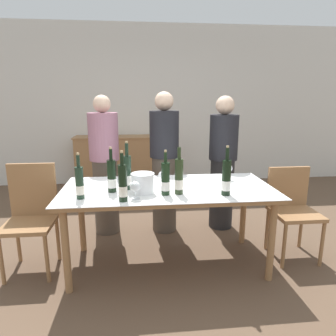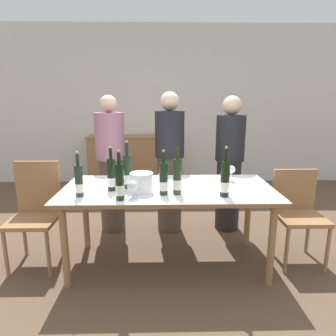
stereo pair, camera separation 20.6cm
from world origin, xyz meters
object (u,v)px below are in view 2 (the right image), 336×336
Objects in this scene: chair_left_end at (36,207)px; person_host at (111,165)px; wine_glass_2 at (121,180)px; chair_right_end at (297,209)px; ice_bucket at (142,182)px; wine_bottle_1 at (128,172)px; wine_bottle_5 at (120,183)px; wine_bottle_0 at (177,177)px; wine_bottle_2 at (112,176)px; wine_bottle_4 at (225,180)px; person_guest_left at (170,164)px; wine_glass_1 at (231,170)px; wine_bottle_6 at (164,180)px; wine_glass_0 at (133,186)px; dining_table at (168,195)px; sideboard_cabinet at (132,161)px; person_guest_right at (229,165)px; wine_bottle_3 at (79,181)px; wine_glass_3 at (162,176)px.

person_host reaches higher than chair_left_end.
wine_glass_2 is 1.69m from chair_right_end.
ice_bucket is 0.18m from wine_glass_2.
wine_bottle_1 is 0.96m from chair_left_end.
person_host reaches higher than chair_right_end.
wine_bottle_5 is at bearing -94.86° from wine_bottle_1.
ice_bucket is at bearing 169.49° from wine_bottle_0.
wine_bottle_5 reaches higher than wine_bottle_2.
wine_bottle_4 is 1.11m from person_guest_left.
wine_glass_1 is 1.07m from wine_glass_2.
wine_bottle_6 is at bearing -167.60° from chair_right_end.
wine_glass_1 is at bearing 28.00° from wine_glass_0.
dining_table is 0.44m from wine_glass_0.
sideboard_cabinet is 3.81× the size of wine_bottle_5.
chair_right_end is 0.56× the size of person_guest_right.
wine_bottle_1 reaches higher than wine_bottle_6.
person_host is (-0.28, 0.80, -0.12)m from wine_bottle_1.
person_guest_left is at bearing 87.33° from dining_table.
wine_glass_2 is at bearing -86.12° from sideboard_cabinet.
wine_bottle_1 is 2.80× the size of wine_glass_2.
chair_left_end is 2.11m from person_guest_right.
person_guest_right is at bearing 56.21° from wine_bottle_0.
person_host is (-0.60, 0.99, -0.10)m from wine_bottle_6.
dining_table is 5.08× the size of wine_bottle_3.
wine_bottle_1 reaches higher than wine_bottle_5.
wine_bottle_2 is 0.29m from wine_glass_0.
person_host is (0.60, 0.70, 0.24)m from chair_left_end.
wine_glass_2 is at bearing 171.50° from wine_bottle_4.
wine_bottle_3 is at bearing -162.68° from wine_glass_2.
chair_right_end is (0.62, -0.12, -0.35)m from wine_glass_1.
wine_bottle_1 is at bearing 136.90° from ice_bucket.
person_host is (-0.59, 0.79, -0.08)m from wine_glass_3.
sideboard_cabinet is 3.90× the size of wine_bottle_2.
sideboard_cabinet reaches higher than chair_right_end.
dining_table is 4.73× the size of wine_bottle_5.
wine_glass_0 is at bearing -21.60° from chair_left_end.
person_guest_left reaches higher than wine_bottle_4.
person_guest_left reaches higher than wine_bottle_2.
ice_bucket is at bearing -82.59° from sideboard_cabinet.
wine_bottle_1 is 1.10× the size of wine_bottle_2.
wine_bottle_6 is at bearing -15.58° from wine_bottle_2.
wine_bottle_5 reaches higher than sideboard_cabinet.
wine_bottle_4 is at bearing -16.76° from wine_bottle_1.
wine_glass_0 is 0.09× the size of person_host.
ice_bucket is 1.29× the size of wine_glass_1.
wine_bottle_6 is 0.24× the size of person_host.
wine_glass_3 is at bearing -134.74° from person_guest_right.
chair_right_end is (1.29, 0.08, -0.35)m from wine_glass_3.
dining_table is 1.95× the size of chair_left_end.
chair_right_end is at bearing 3.31° from wine_bottle_1.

